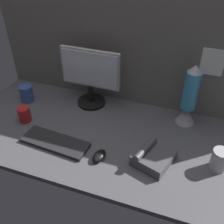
{
  "coord_description": "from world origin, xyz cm",
  "views": [
    {
      "loc": [
        34.12,
        -105.99,
        102.08
      ],
      "look_at": [
        -10.44,
        0.0,
        14.0
      ],
      "focal_mm": 43.06,
      "sensor_mm": 36.0,
      "label": 1
    }
  ],
  "objects_px": {
    "keyboard": "(55,142)",
    "lava_lamp": "(189,100)",
    "mug_steel": "(219,160)",
    "desk_phone": "(153,156)",
    "mouse": "(99,156)",
    "mug_ceramic_blue": "(27,93)",
    "monitor": "(90,76)",
    "mug_red_plastic": "(24,114)"
  },
  "relations": [
    {
      "from": "mug_steel",
      "to": "lava_lamp",
      "type": "relative_size",
      "value": 0.31
    },
    {
      "from": "monitor",
      "to": "keyboard",
      "type": "relative_size",
      "value": 1.01
    },
    {
      "from": "mouse",
      "to": "mug_red_plastic",
      "type": "relative_size",
      "value": 1.03
    },
    {
      "from": "mouse",
      "to": "mug_steel",
      "type": "bearing_deg",
      "value": 22.29
    },
    {
      "from": "mug_red_plastic",
      "to": "desk_phone",
      "type": "distance_m",
      "value": 0.79
    },
    {
      "from": "mouse",
      "to": "lava_lamp",
      "type": "relative_size",
      "value": 0.26
    },
    {
      "from": "keyboard",
      "to": "mug_ceramic_blue",
      "type": "xyz_separation_m",
      "value": [
        -0.37,
        0.3,
        0.04
      ]
    },
    {
      "from": "mouse",
      "to": "mug_ceramic_blue",
      "type": "bearing_deg",
      "value": 162.07
    },
    {
      "from": "mug_steel",
      "to": "mug_red_plastic",
      "type": "xyz_separation_m",
      "value": [
        -1.1,
        0.01,
        -0.01
      ]
    },
    {
      "from": "keyboard",
      "to": "monitor",
      "type": "bearing_deg",
      "value": 89.08
    },
    {
      "from": "desk_phone",
      "to": "monitor",
      "type": "bearing_deg",
      "value": 142.94
    },
    {
      "from": "mug_ceramic_blue",
      "to": "desk_phone",
      "type": "height_order",
      "value": "mug_ceramic_blue"
    },
    {
      "from": "monitor",
      "to": "mouse",
      "type": "bearing_deg",
      "value": -62.86
    },
    {
      "from": "monitor",
      "to": "lava_lamp",
      "type": "xyz_separation_m",
      "value": [
        0.6,
        0.0,
        -0.04
      ]
    },
    {
      "from": "lava_lamp",
      "to": "monitor",
      "type": "bearing_deg",
      "value": -179.72
    },
    {
      "from": "mug_steel",
      "to": "desk_phone",
      "type": "relative_size",
      "value": 0.49
    },
    {
      "from": "mug_ceramic_blue",
      "to": "mug_red_plastic",
      "type": "distance_m",
      "value": 0.21
    },
    {
      "from": "mug_steel",
      "to": "desk_phone",
      "type": "height_order",
      "value": "mug_steel"
    },
    {
      "from": "lava_lamp",
      "to": "desk_phone",
      "type": "xyz_separation_m",
      "value": [
        -0.11,
        -0.37,
        -0.13
      ]
    },
    {
      "from": "lava_lamp",
      "to": "mouse",
      "type": "bearing_deg",
      "value": -129.87
    },
    {
      "from": "keyboard",
      "to": "desk_phone",
      "type": "height_order",
      "value": "desk_phone"
    },
    {
      "from": "mouse",
      "to": "mug_ceramic_blue",
      "type": "height_order",
      "value": "mug_ceramic_blue"
    },
    {
      "from": "mug_red_plastic",
      "to": "desk_phone",
      "type": "bearing_deg",
      "value": -4.71
    },
    {
      "from": "mug_red_plastic",
      "to": "desk_phone",
      "type": "relative_size",
      "value": 0.4
    },
    {
      "from": "mouse",
      "to": "desk_phone",
      "type": "height_order",
      "value": "desk_phone"
    },
    {
      "from": "keyboard",
      "to": "mug_steel",
      "type": "bearing_deg",
      "value": 11.75
    },
    {
      "from": "mug_ceramic_blue",
      "to": "lava_lamp",
      "type": "relative_size",
      "value": 0.29
    },
    {
      "from": "mouse",
      "to": "mug_steel",
      "type": "height_order",
      "value": "mug_steel"
    },
    {
      "from": "mug_ceramic_blue",
      "to": "lava_lamp",
      "type": "xyz_separation_m",
      "value": [
        1.01,
        0.12,
        0.1
      ]
    },
    {
      "from": "keyboard",
      "to": "mug_red_plastic",
      "type": "relative_size",
      "value": 3.98
    },
    {
      "from": "mouse",
      "to": "desk_phone",
      "type": "distance_m",
      "value": 0.27
    },
    {
      "from": "monitor",
      "to": "mug_red_plastic",
      "type": "height_order",
      "value": "monitor"
    },
    {
      "from": "mouse",
      "to": "lava_lamp",
      "type": "distance_m",
      "value": 0.6
    },
    {
      "from": "mouse",
      "to": "mug_red_plastic",
      "type": "xyz_separation_m",
      "value": [
        -0.53,
        0.14,
        0.03
      ]
    },
    {
      "from": "mouse",
      "to": "mug_ceramic_blue",
      "type": "relative_size",
      "value": 0.88
    },
    {
      "from": "keyboard",
      "to": "lava_lamp",
      "type": "distance_m",
      "value": 0.78
    },
    {
      "from": "desk_phone",
      "to": "mug_ceramic_blue",
      "type": "bearing_deg",
      "value": 164.4
    },
    {
      "from": "mug_steel",
      "to": "mug_red_plastic",
      "type": "distance_m",
      "value": 1.1
    },
    {
      "from": "keyboard",
      "to": "mug_steel",
      "type": "relative_size",
      "value": 3.23
    },
    {
      "from": "mouse",
      "to": "mug_ceramic_blue",
      "type": "distance_m",
      "value": 0.71
    },
    {
      "from": "mouse",
      "to": "lava_lamp",
      "type": "xyz_separation_m",
      "value": [
        0.37,
        0.45,
        0.14
      ]
    },
    {
      "from": "mouse",
      "to": "desk_phone",
      "type": "relative_size",
      "value": 0.41
    }
  ]
}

